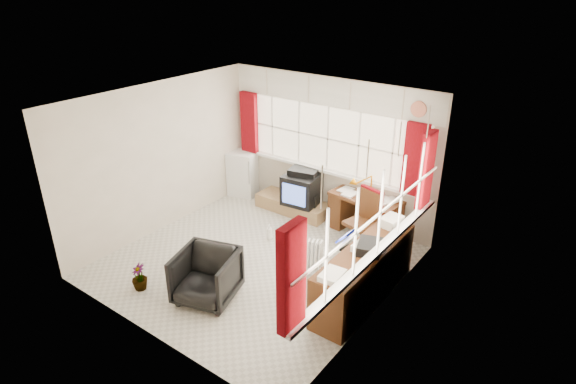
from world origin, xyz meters
name	(u,v)px	position (x,y,z in m)	size (l,w,h in m)	color
ground	(256,262)	(0.00, 0.00, 0.00)	(4.00, 4.00, 0.00)	beige
room_walls	(253,172)	(0.00, 0.00, 1.50)	(4.00, 4.00, 4.00)	beige
window_back	(326,167)	(0.00, 1.94, 0.95)	(3.70, 0.12, 3.60)	beige
window_right	(375,249)	(1.94, 0.00, 0.95)	(0.12, 3.70, 3.60)	beige
curtains	(344,169)	(0.92, 0.93, 1.46)	(3.83, 3.83, 1.15)	maroon
overhead_cabinets	(352,115)	(0.98, 0.98, 2.25)	(3.98, 3.98, 0.48)	white
desk	(365,213)	(0.89, 1.79, 0.38)	(1.24, 0.72, 0.71)	#592D14
desk_lamp	(371,183)	(1.02, 1.66, 1.00)	(0.18, 0.15, 0.46)	orange
task_chair	(366,219)	(1.15, 1.31, 0.55)	(0.53, 0.55, 1.04)	black
office_chair	(206,276)	(0.05, -1.08, 0.36)	(0.76, 0.78, 0.71)	black
radiator	(309,261)	(0.84, 0.18, 0.24)	(0.43, 0.29, 0.60)	white
credenza	(364,273)	(1.73, 0.20, 0.39)	(0.50, 2.00, 0.85)	#592D14
file_tray	(370,247)	(1.78, 0.20, 0.81)	(0.30, 0.38, 0.13)	black
tv_bench	(293,205)	(-0.55, 1.72, 0.12)	(1.40, 0.50, 0.25)	#AA7C55
crt_tv	(301,189)	(-0.33, 1.68, 0.52)	(0.65, 0.61, 0.54)	black
hifi_stack	(304,187)	(-0.34, 1.75, 0.55)	(0.67, 0.50, 0.63)	black
mini_fridge	(244,173)	(-1.80, 1.80, 0.44)	(0.64, 0.64, 0.88)	white
spray_bottle_a	(269,232)	(-0.27, 0.68, 0.13)	(0.10, 0.10, 0.27)	white
spray_bottle_b	(292,212)	(-0.43, 1.54, 0.10)	(0.09, 0.09, 0.20)	#8DD3D1
flower_vase	(139,277)	(-0.87, -1.48, 0.20)	(0.22, 0.22, 0.39)	black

